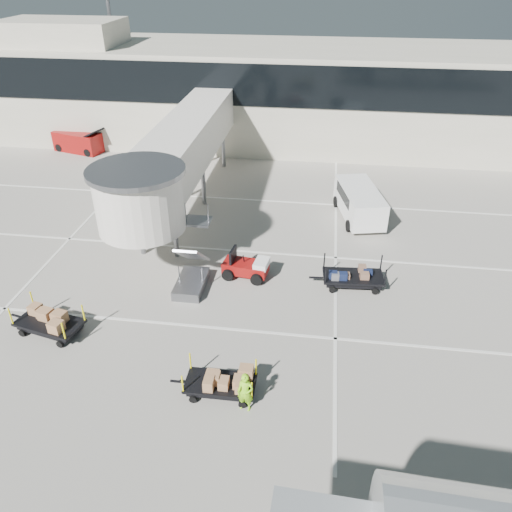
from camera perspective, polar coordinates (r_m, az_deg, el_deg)
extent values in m
plane|color=#B4ADA1|center=(22.04, -7.03, -11.33)|extent=(140.00, 140.00, 0.00)
cube|color=silver|center=(23.48, -5.85, -8.05)|extent=(40.00, 0.15, 0.02)
cube|color=silver|center=(29.08, -2.77, 0.66)|extent=(40.00, 0.15, 0.02)
cube|color=silver|center=(35.18, -0.73, 6.46)|extent=(40.00, 0.15, 0.02)
cube|color=silver|center=(29.56, 9.10, 0.82)|extent=(0.15, 30.00, 0.02)
cube|color=silver|center=(33.04, -19.79, 2.72)|extent=(0.15, 30.00, 0.02)
cube|color=beige|center=(47.04, 1.90, 18.09)|extent=(64.00, 12.00, 8.00)
cube|color=black|center=(40.74, 0.96, 18.88)|extent=(64.00, 0.12, 3.20)
cube|color=beige|center=(49.48, -21.36, 22.74)|extent=(10.00, 6.00, 2.00)
cylinder|color=slate|center=(54.22, -16.02, 22.57)|extent=(0.36, 0.36, 15.00)
cube|color=silver|center=(33.48, -8.00, 12.74)|extent=(3.00, 18.00, 2.80)
cylinder|color=silver|center=(25.55, -13.15, 6.13)|extent=(4.40, 4.40, 3.00)
cylinder|color=slate|center=(24.93, -13.60, 9.45)|extent=(4.80, 4.80, 0.25)
cylinder|color=slate|center=(28.81, -13.05, 2.79)|extent=(0.28, 0.28, 2.90)
cylinder|color=slate|center=(28.19, -9.23, 2.56)|extent=(0.28, 0.28, 2.90)
cylinder|color=slate|center=(34.76, -9.26, 8.32)|extent=(0.28, 0.28, 2.90)
cylinder|color=slate|center=(34.25, -6.02, 8.20)|extent=(0.28, 0.28, 2.90)
cylinder|color=slate|center=(41.04, -6.55, 12.17)|extent=(0.28, 0.28, 2.90)
cylinder|color=slate|center=(40.61, -3.74, 12.09)|extent=(0.28, 0.28, 2.90)
cube|color=slate|center=(25.96, -7.41, -3.16)|extent=(1.40, 2.60, 0.50)
cube|color=slate|center=(25.71, -7.29, 0.07)|extent=(1.20, 2.60, 2.06)
cube|color=slate|center=(26.28, -6.72, 3.98)|extent=(1.40, 1.20, 0.12)
cube|color=maroon|center=(26.51, -1.20, -1.30)|extent=(2.49, 1.44, 0.59)
cube|color=white|center=(26.09, 0.64, -0.86)|extent=(0.83, 1.16, 0.34)
cube|color=black|center=(26.38, -2.65, 0.00)|extent=(0.25, 0.99, 0.88)
cylinder|color=black|center=(26.34, -3.24, -2.18)|extent=(0.66, 0.33, 0.63)
cylinder|color=black|center=(27.35, -2.39, -0.76)|extent=(0.66, 0.33, 0.63)
cylinder|color=black|center=(25.94, 0.05, -2.71)|extent=(0.66, 0.33, 0.63)
cylinder|color=black|center=(26.97, 0.79, -1.24)|extent=(0.66, 0.33, 0.63)
cube|color=black|center=(26.21, 11.04, -2.31)|extent=(3.18, 1.76, 0.12)
cube|color=black|center=(26.32, 11.00, -2.65)|extent=(2.86, 1.51, 0.26)
cube|color=black|center=(26.10, 6.87, -2.47)|extent=(0.72, 0.14, 0.08)
cylinder|color=black|center=(25.74, 8.73, -3.82)|extent=(0.36, 0.17, 0.35)
cylinder|color=black|center=(26.87, 8.53, -2.12)|extent=(0.36, 0.17, 0.35)
cylinder|color=black|center=(26.04, 13.46, -3.93)|extent=(0.36, 0.17, 0.35)
cylinder|color=black|center=(27.17, 13.06, -2.25)|extent=(0.36, 0.17, 0.35)
cylinder|color=black|center=(25.22, 7.97, -2.22)|extent=(0.07, 0.07, 0.92)
cylinder|color=black|center=(26.38, 7.81, -0.55)|extent=(0.07, 0.07, 0.92)
cylinder|color=black|center=(25.64, 14.57, -2.40)|extent=(0.07, 0.07, 0.92)
cylinder|color=black|center=(26.79, 14.12, -0.75)|extent=(0.07, 0.07, 0.92)
cube|color=#111A37|center=(26.28, 10.00, -1.45)|extent=(0.47, 0.40, 0.38)
cube|color=#111A37|center=(26.15, 9.74, -1.53)|extent=(0.53, 0.38, 0.44)
cube|color=maroon|center=(25.88, 13.22, -2.33)|extent=(0.38, 0.35, 0.44)
cube|color=#111A37|center=(26.18, 13.40, -1.90)|extent=(0.54, 0.34, 0.46)
cube|color=brown|center=(26.02, 11.28, -1.93)|extent=(0.46, 0.41, 0.40)
cube|color=#56575C|center=(26.39, 13.29, -1.60)|extent=(0.54, 0.43, 0.46)
cube|color=maroon|center=(26.45, 12.38, -1.63)|extent=(0.57, 0.33, 0.28)
cube|color=#111A37|center=(26.09, 12.79, -2.03)|extent=(0.46, 0.41, 0.40)
cube|color=black|center=(20.11, -4.10, -14.30)|extent=(2.77, 1.40, 0.11)
cube|color=black|center=(20.23, -4.08, -14.62)|extent=(2.49, 1.19, 0.23)
cube|color=black|center=(20.55, -8.88, -14.00)|extent=(0.64, 0.08, 0.07)
cylinder|color=black|center=(20.13, -7.21, -15.92)|extent=(0.31, 0.13, 0.31)
cylinder|color=black|center=(20.95, -6.39, -13.46)|extent=(0.31, 0.13, 0.31)
cylinder|color=black|center=(19.82, -1.56, -16.56)|extent=(0.31, 0.13, 0.31)
cylinder|color=black|center=(20.66, -1.02, -14.03)|extent=(0.31, 0.13, 0.31)
cylinder|color=#FFEE0D|center=(19.66, -8.40, -14.27)|extent=(0.06, 0.06, 0.83)
cylinder|color=#FFEE0D|center=(20.50, -7.51, -11.83)|extent=(0.06, 0.06, 0.83)
cylinder|color=#FFEE0D|center=(19.22, -0.50, -15.15)|extent=(0.06, 0.06, 0.83)
cylinder|color=#FFEE0D|center=(20.09, 0.00, -12.60)|extent=(0.06, 0.06, 0.83)
cube|color=#9E744C|center=(20.15, -5.19, -13.35)|extent=(0.45, 0.50, 0.34)
cube|color=#9E744C|center=(19.74, -2.17, -14.34)|extent=(0.39, 0.39, 0.36)
cube|color=#9E744C|center=(19.79, -2.64, -14.02)|extent=(0.42, 0.40, 0.46)
cube|color=#9E744C|center=(19.82, -1.29, -14.15)|extent=(0.42, 0.33, 0.34)
cube|color=#9E744C|center=(20.11, -6.24, -13.23)|extent=(0.43, 0.40, 0.49)
cube|color=#9E744C|center=(19.79, -5.03, -14.08)|extent=(0.59, 0.50, 0.48)
cube|color=#9E744C|center=(19.89, -6.60, -14.05)|extent=(0.45, 0.51, 0.41)
cube|color=#9E744C|center=(19.70, -2.65, -14.39)|extent=(0.53, 0.33, 0.41)
cube|color=#9E744C|center=(19.98, -5.60, -13.54)|extent=(0.53, 0.39, 0.49)
cube|color=black|center=(24.59, -22.54, -7.05)|extent=(3.25, 2.12, 0.12)
cube|color=black|center=(24.69, -22.46, -7.38)|extent=(2.91, 1.84, 0.25)
cube|color=black|center=(25.84, -25.56, -6.23)|extent=(0.70, 0.23, 0.08)
cylinder|color=black|center=(25.12, -25.16, -7.96)|extent=(0.36, 0.21, 0.34)
cylinder|color=black|center=(25.81, -23.17, -6.27)|extent=(0.36, 0.21, 0.34)
cylinder|color=black|center=(23.83, -21.48, -9.33)|extent=(0.36, 0.21, 0.34)
cylinder|color=black|center=(24.57, -19.51, -7.50)|extent=(0.36, 0.21, 0.34)
cylinder|color=#FFEE0D|center=(24.89, -26.23, -6.22)|extent=(0.07, 0.07, 0.90)
cylinder|color=#FFEE0D|center=(25.60, -24.21, -4.57)|extent=(0.07, 0.07, 0.90)
cylinder|color=#FFEE0D|center=(23.10, -21.14, -8.04)|extent=(0.07, 0.07, 0.90)
cylinder|color=#FFEE0D|center=(23.86, -19.13, -6.19)|extent=(0.07, 0.07, 0.90)
cube|color=#9E744C|center=(23.85, -20.74, -7.07)|extent=(0.50, 0.55, 0.44)
cube|color=#9E744C|center=(23.64, -21.26, -7.56)|extent=(0.73, 0.62, 0.46)
cube|color=#9E744C|center=(24.90, -24.50, -6.07)|extent=(0.52, 0.60, 0.55)
cube|color=#9E744C|center=(24.46, -22.70, -6.60)|extent=(0.55, 0.48, 0.36)
cube|color=#9E744C|center=(25.01, -23.78, -5.91)|extent=(0.65, 0.65, 0.40)
cube|color=#9E744C|center=(24.47, -21.50, -6.25)|extent=(0.70, 0.63, 0.38)
imported|color=#84DD17|center=(19.27, -1.23, -15.32)|extent=(0.67, 0.49, 1.70)
cube|color=white|center=(32.87, 11.73, 6.09)|extent=(3.25, 5.61, 1.70)
cube|color=white|center=(35.06, 10.68, 7.26)|extent=(2.11, 1.04, 0.99)
cube|color=black|center=(32.88, 11.72, 6.94)|extent=(2.84, 3.69, 0.68)
cylinder|color=black|center=(31.43, 10.58, 3.40)|extent=(0.42, 0.79, 0.75)
cylinder|color=black|center=(32.03, 14.19, 3.50)|extent=(0.42, 0.79, 0.75)
cylinder|color=black|center=(34.46, 9.17, 6.15)|extent=(0.42, 0.79, 0.75)
cylinder|color=black|center=(35.00, 12.50, 6.20)|extent=(0.42, 0.79, 0.75)
cube|color=maroon|center=(46.77, -19.62, 12.21)|extent=(4.54, 2.87, 1.67)
cube|color=black|center=(45.23, -18.03, 13.28)|extent=(1.45, 1.79, 0.59)
cylinder|color=black|center=(47.45, -21.55, 11.45)|extent=(0.72, 0.45, 0.67)
cylinder|color=black|center=(48.49, -20.31, 12.10)|extent=(0.72, 0.45, 0.67)
cylinder|color=black|center=(45.38, -18.66, 11.14)|extent=(0.72, 0.45, 0.67)
cylinder|color=black|center=(46.46, -17.42, 11.81)|extent=(0.72, 0.45, 0.67)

